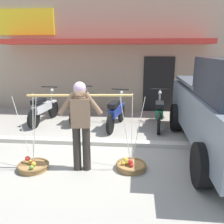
% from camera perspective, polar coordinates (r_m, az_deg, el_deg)
% --- Properties ---
extents(ground_plane, '(90.00, 90.00, 0.00)m').
position_cam_1_polar(ground_plane, '(5.29, -4.22, -10.51)').
color(ground_plane, '#9E998C').
extents(sidewalk_curb, '(20.00, 0.24, 0.10)m').
position_cam_1_polar(sidewalk_curb, '(5.91, -3.13, -7.21)').
color(sidewalk_curb, '#BAB4A5').
rests_on(sidewalk_curb, ground).
extents(fruit_vendor, '(1.88, 0.23, 1.70)m').
position_cam_1_polar(fruit_vendor, '(4.44, -7.42, -2.04)').
color(fruit_vendor, '#2D2823').
rests_on(fruit_vendor, ground).
extents(fruit_basket_left_side, '(0.59, 0.59, 1.45)m').
position_cam_1_polar(fruit_basket_left_side, '(4.97, -18.18, -11.98)').
color(fruit_basket_left_side, '#9E7542').
rests_on(fruit_basket_left_side, ground).
extents(fruit_basket_right_side, '(0.59, 0.59, 1.45)m').
position_cam_1_polar(fruit_basket_right_side, '(4.77, 4.47, -12.45)').
color(fruit_basket_right_side, '#9E7542').
rests_on(fruit_basket_right_side, ground).
extents(motorcycle_nearest_shop, '(0.54, 1.81, 1.09)m').
position_cam_1_polar(motorcycle_nearest_shop, '(7.78, -15.97, 0.73)').
color(motorcycle_nearest_shop, black).
rests_on(motorcycle_nearest_shop, ground).
extents(motorcycle_second_in_row, '(0.54, 1.82, 1.09)m').
position_cam_1_polar(motorcycle_second_in_row, '(7.73, -7.56, 1.08)').
color(motorcycle_second_in_row, black).
rests_on(motorcycle_second_in_row, ground).
extents(motorcycle_third_in_row, '(0.56, 1.80, 1.09)m').
position_cam_1_polar(motorcycle_third_in_row, '(7.03, 0.95, -0.15)').
color(motorcycle_third_in_row, black).
rests_on(motorcycle_third_in_row, ground).
extents(motorcycle_end_of_row, '(0.54, 1.82, 1.09)m').
position_cam_1_polar(motorcycle_end_of_row, '(7.16, 11.11, -0.15)').
color(motorcycle_end_of_row, black).
rests_on(motorcycle_end_of_row, ground).
extents(storefront_building, '(13.00, 6.00, 4.20)m').
position_cam_1_polar(storefront_building, '(11.44, -0.10, 13.90)').
color(storefront_building, tan).
rests_on(storefront_building, ground).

